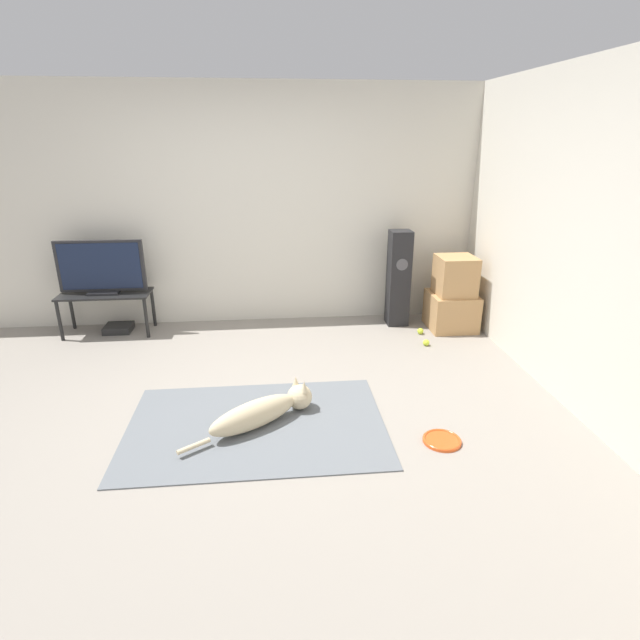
{
  "coord_description": "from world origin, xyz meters",
  "views": [
    {
      "loc": [
        0.3,
        -3.44,
        2.01
      ],
      "look_at": [
        0.72,
        0.76,
        0.45
      ],
      "focal_mm": 28.0,
      "sensor_mm": 36.0,
      "label": 1
    }
  ],
  "objects": [
    {
      "name": "wall_back",
      "position": [
        0.0,
        2.1,
        1.27
      ],
      "size": [
        8.0,
        0.06,
        2.55
      ],
      "color": "beige",
      "rests_on": "ground_plane"
    },
    {
      "name": "game_console",
      "position": [
        -1.39,
        1.84,
        0.04
      ],
      "size": [
        0.29,
        0.26,
        0.07
      ],
      "color": "black",
      "rests_on": "ground_plane"
    },
    {
      "name": "tennis_ball_near_speaker",
      "position": [
        1.87,
        1.43,
        0.03
      ],
      "size": [
        0.07,
        0.07,
        0.07
      ],
      "color": "#C6E033",
      "rests_on": "ground_plane"
    },
    {
      "name": "frisbee",
      "position": [
        1.44,
        -0.56,
        0.01
      ],
      "size": [
        0.27,
        0.27,
        0.03
      ],
      "color": "#DB511E",
      "rests_on": "ground_plane"
    },
    {
      "name": "floor_speaker",
      "position": [
        1.69,
        1.78,
        0.53
      ],
      "size": [
        0.23,
        0.23,
        1.06
      ],
      "color": "black",
      "rests_on": "ground_plane"
    },
    {
      "name": "dog",
      "position": [
        0.21,
        -0.21,
        0.12
      ],
      "size": [
        0.95,
        0.68,
        0.25
      ],
      "color": "beige",
      "rests_on": "area_rug"
    },
    {
      "name": "ground_plane",
      "position": [
        0.0,
        0.0,
        0.0
      ],
      "size": [
        12.0,
        12.0,
        0.0
      ],
      "primitive_type": "plane",
      "color": "gray"
    },
    {
      "name": "area_rug",
      "position": [
        0.15,
        -0.23,
        0.01
      ],
      "size": [
        1.89,
        1.26,
        0.01
      ],
      "color": "slate",
      "rests_on": "ground_plane"
    },
    {
      "name": "tennis_ball_by_boxes",
      "position": [
        1.84,
        1.11,
        0.03
      ],
      "size": [
        0.07,
        0.07,
        0.07
      ],
      "color": "#C6E033",
      "rests_on": "ground_plane"
    },
    {
      "name": "tv",
      "position": [
        -1.47,
        1.8,
        0.73
      ],
      "size": [
        0.88,
        0.2,
        0.56
      ],
      "color": "#232326",
      "rests_on": "tv_stand"
    },
    {
      "name": "cardboard_box_lower",
      "position": [
        2.26,
        1.58,
        0.2
      ],
      "size": [
        0.49,
        0.5,
        0.4
      ],
      "color": "tan",
      "rests_on": "ground_plane"
    },
    {
      "name": "tv_stand",
      "position": [
        -1.47,
        1.8,
        0.39
      ],
      "size": [
        0.93,
        0.4,
        0.45
      ],
      "color": "black",
      "rests_on": "ground_plane"
    },
    {
      "name": "wall_right",
      "position": [
        2.6,
        0.0,
        1.27
      ],
      "size": [
        0.06,
        8.0,
        2.55
      ],
      "color": "beige",
      "rests_on": "ground_plane"
    },
    {
      "name": "cardboard_box_upper",
      "position": [
        2.26,
        1.56,
        0.6
      ],
      "size": [
        0.39,
        0.4,
        0.42
      ],
      "color": "tan",
      "rests_on": "cardboard_box_lower"
    }
  ]
}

